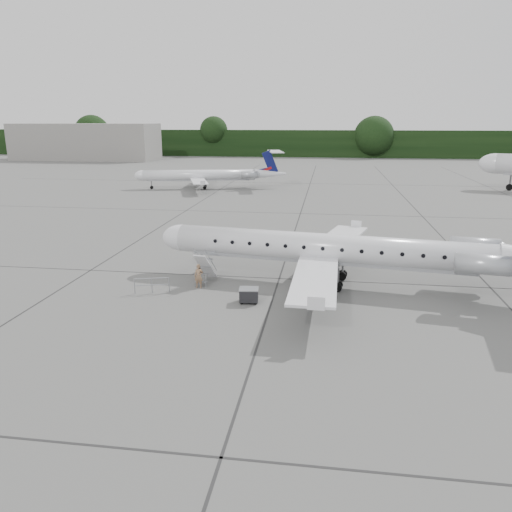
# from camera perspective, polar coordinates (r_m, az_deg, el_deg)

# --- Properties ---
(ground) EXTENTS (320.00, 320.00, 0.00)m
(ground) POSITION_cam_1_polar(r_m,az_deg,el_deg) (28.75, 10.43, -7.18)
(ground) COLOR #5D5D5A
(ground) RESTS_ON ground
(treeline) EXTENTS (260.00, 4.00, 8.00)m
(treeline) POSITION_cam_1_polar(r_m,az_deg,el_deg) (156.75, 8.94, 12.56)
(treeline) COLOR black
(treeline) RESTS_ON ground
(terminal_building) EXTENTS (40.00, 14.00, 10.00)m
(terminal_building) POSITION_cam_1_polar(r_m,az_deg,el_deg) (152.98, -18.87, 12.26)
(terminal_building) COLOR gray
(terminal_building) RESTS_ON ground
(main_regional_jet) EXTENTS (29.76, 23.32, 6.98)m
(main_regional_jet) POSITION_cam_1_polar(r_m,az_deg,el_deg) (33.75, 8.18, 2.50)
(main_regional_jet) COLOR silver
(main_regional_jet) RESTS_ON ground
(airstair) EXTENTS (1.15, 2.23, 2.19)m
(airstair) POSITION_cam_1_polar(r_m,az_deg,el_deg) (34.46, -5.80, -1.27)
(airstair) COLOR silver
(airstair) RESTS_ON ground
(passenger) EXTENTS (0.61, 0.42, 1.63)m
(passenger) POSITION_cam_1_polar(r_m,az_deg,el_deg) (33.47, -6.57, -2.30)
(passenger) COLOR #8C694C
(passenger) RESTS_ON ground
(safety_railing) EXTENTS (2.13, 0.69, 1.00)m
(safety_railing) POSITION_cam_1_polar(r_m,az_deg,el_deg) (33.03, -11.81, -3.34)
(safety_railing) COLOR gray
(safety_railing) RESTS_ON ground
(baggage_cart) EXTENTS (1.21, 1.02, 0.98)m
(baggage_cart) POSITION_cam_1_polar(r_m,az_deg,el_deg) (30.68, -0.82, -4.48)
(baggage_cart) COLOR black
(baggage_cart) RESTS_ON ground
(bg_regional_left) EXTENTS (26.33, 21.32, 6.12)m
(bg_regional_left) POSITION_cam_1_polar(r_m,az_deg,el_deg) (82.93, -6.51, 9.76)
(bg_regional_left) COLOR silver
(bg_regional_left) RESTS_ON ground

